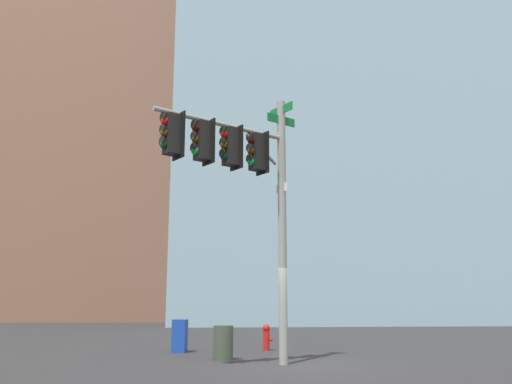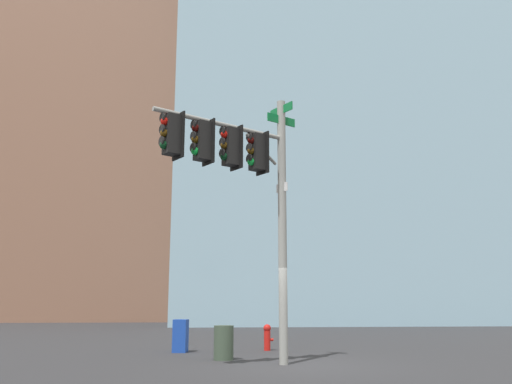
{
  "view_description": "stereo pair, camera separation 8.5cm",
  "coord_description": "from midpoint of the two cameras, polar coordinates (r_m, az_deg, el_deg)",
  "views": [
    {
      "loc": [
        -2.72,
        -14.27,
        1.53
      ],
      "look_at": [
        -1.26,
        -0.26,
        4.48
      ],
      "focal_mm": 37.88,
      "sensor_mm": 36.0,
      "label": 1
    },
    {
      "loc": [
        -2.64,
        -14.28,
        1.53
      ],
      "look_at": [
        -1.26,
        -0.26,
        4.48
      ],
      "focal_mm": 37.88,
      "sensor_mm": 36.0,
      "label": 2
    }
  ],
  "objects": [
    {
      "name": "litter_bin",
      "position": [
        15.87,
        -3.63,
        -15.6
      ],
      "size": [
        0.56,
        0.56,
        0.95
      ],
      "primitive_type": "cylinder",
      "color": "#384738",
      "rests_on": "ground_plane"
    },
    {
      "name": "building_brick_farside",
      "position": [
        78.97,
        -20.61,
        4.46
      ],
      "size": [
        20.45,
        19.2,
        45.27
      ],
      "primitive_type": "cube",
      "color": "brown",
      "rests_on": "ground_plane"
    },
    {
      "name": "newspaper_box",
      "position": [
        18.57,
        -8.19,
        -14.8
      ],
      "size": [
        0.52,
        0.62,
        1.05
      ],
      "primitive_type": "cube",
      "rotation": [
        0.0,
        0.0,
        -0.16
      ],
      "color": "#193FA5",
      "rests_on": "ground_plane"
    },
    {
      "name": "ground_plane",
      "position": [
        14.6,
        4.88,
        -17.79
      ],
      "size": [
        200.0,
        200.0,
        0.0
      ],
      "primitive_type": "plane",
      "color": "#2D2D30"
    },
    {
      "name": "fire_hydrant",
      "position": [
        19.09,
        0.97,
        -14.99
      ],
      "size": [
        0.34,
        0.26,
        0.87
      ],
      "color": "red",
      "rests_on": "ground_plane"
    },
    {
      "name": "building_brick_midblock",
      "position": [
        58.94,
        7.88,
        6.07
      ],
      "size": [
        21.76,
        18.84,
        39.03
      ],
      "primitive_type": "cube",
      "color": "#4C3328",
      "rests_on": "ground_plane"
    },
    {
      "name": "building_brick_nearside",
      "position": [
        62.58,
        -15.02,
        9.06
      ],
      "size": [
        23.26,
        16.23,
        46.79
      ],
      "primitive_type": "cube",
      "color": "#845B47",
      "rests_on": "ground_plane"
    },
    {
      "name": "signal_pole_assembly",
      "position": [
        14.22,
        -1.74,
        2.16
      ],
      "size": [
        3.87,
        2.53,
        7.24
      ],
      "rotation": [
        0.0,
        0.0,
        3.68
      ],
      "color": "gray",
      "rests_on": "ground_plane"
    }
  ]
}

